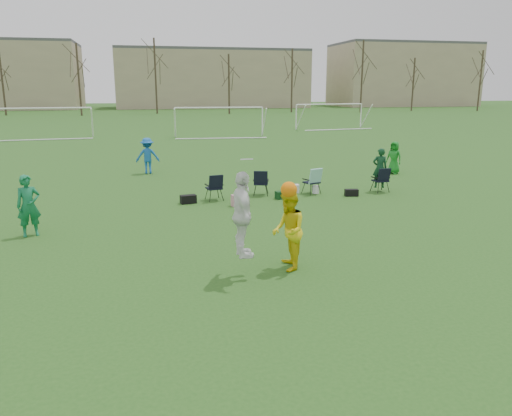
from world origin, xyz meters
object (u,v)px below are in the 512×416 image
object	(u,v)px
goal_left	(44,114)
fielder_green_far	(394,158)
goal_mid	(219,113)
fielder_blue	(148,156)
fielder_green_near	(29,206)
center_contest	(268,223)
goal_right	(330,109)

from	to	relation	value
goal_left	fielder_green_far	bearing A→B (deg)	-53.74
goal_mid	fielder_blue	bearing A→B (deg)	-105.11
fielder_green_near	goal_left	size ratio (longest dim) A/B	0.23
fielder_blue	center_contest	distance (m)	14.30
fielder_green_far	goal_right	size ratio (longest dim) A/B	0.21
fielder_blue	goal_mid	xyz separation A→B (m)	(6.06, 17.49, 1.07)
center_contest	goal_mid	world-z (taller)	center_contest
fielder_blue	goal_right	xyz separation A→B (m)	(18.06, 23.49, 1.07)
fielder_green_near	fielder_green_far	xyz separation A→B (m)	(14.77, 7.28, -0.09)
fielder_green_near	fielder_green_far	world-z (taller)	fielder_green_near
fielder_green_near	fielder_blue	distance (m)	10.44
fielder_green_far	fielder_blue	bearing A→B (deg)	-139.00
goal_right	goal_mid	bearing A→B (deg)	-161.43
fielder_green_far	goal_right	bearing A→B (deg)	129.69
fielder_green_far	fielder_green_near	bearing A→B (deg)	-99.88
fielder_blue	fielder_green_far	xyz separation A→B (m)	(11.46, -2.62, -0.08)
fielder_green_near	center_contest	distance (m)	7.12
goal_mid	center_contest	bearing A→B (deg)	-92.53
fielder_green_far	goal_mid	world-z (taller)	goal_mid
fielder_green_near	center_contest	size ratio (longest dim) A/B	0.66
fielder_blue	center_contest	bearing A→B (deg)	100.03
fielder_green_near	goal_left	bearing A→B (deg)	79.81
goal_left	fielder_green_near	bearing A→B (deg)	-86.04
fielder_green_near	fielder_blue	world-z (taller)	fielder_green_near
fielder_green_near	goal_mid	distance (m)	28.98
center_contest	goal_right	xyz separation A→B (m)	(15.62, 37.58, 0.78)
center_contest	goal_right	world-z (taller)	center_contest
goal_right	goal_left	bearing A→B (deg)	-179.25
center_contest	goal_mid	size ratio (longest dim) A/B	0.35
goal_mid	goal_left	bearing A→B (deg)	175.87
center_contest	fielder_green_far	bearing A→B (deg)	51.82
fielder_blue	center_contest	xyz separation A→B (m)	(2.44, -14.09, 0.30)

